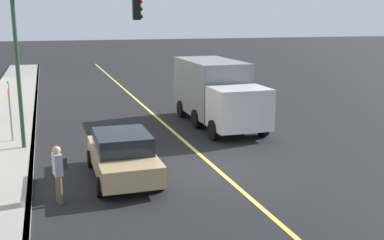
# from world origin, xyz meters

# --- Properties ---
(ground) EXTENTS (200.00, 200.00, 0.00)m
(ground) POSITION_xyz_m (0.00, 0.00, 0.00)
(ground) COLOR black
(curb_edge) EXTENTS (80.00, 0.16, 0.15)m
(curb_edge) POSITION_xyz_m (0.00, 6.29, 0.07)
(curb_edge) COLOR slate
(curb_edge) RESTS_ON ground
(lane_stripe_center) EXTENTS (80.00, 0.16, 0.01)m
(lane_stripe_center) POSITION_xyz_m (0.00, 0.00, 0.01)
(lane_stripe_center) COLOR #D8CC4C
(lane_stripe_center) RESTS_ON ground
(car_tan) EXTENTS (4.52, 2.07, 1.56)m
(car_tan) POSITION_xyz_m (0.13, 3.31, 0.80)
(car_tan) COLOR tan
(car_tan) RESTS_ON ground
(truck_gray) EXTENTS (7.40, 2.65, 3.16)m
(truck_gray) POSITION_xyz_m (6.75, -2.48, 1.67)
(truck_gray) COLOR silver
(truck_gray) RESTS_ON ground
(pedestrian_with_backpack) EXTENTS (0.44, 0.42, 1.72)m
(pedestrian_with_backpack) POSITION_xyz_m (-1.49, 5.41, 1.00)
(pedestrian_with_backpack) COLOR brown
(pedestrian_with_backpack) RESTS_ON ground
(traffic_light_mast) EXTENTS (0.28, 5.10, 6.38)m
(traffic_light_mast) POSITION_xyz_m (4.53, 4.75, 4.40)
(traffic_light_mast) COLOR #1E3823
(traffic_light_mast) RESTS_ON ground
(street_sign_post) EXTENTS (0.60, 0.08, 2.69)m
(street_sign_post) POSITION_xyz_m (5.82, 7.11, 1.59)
(street_sign_post) COLOR slate
(street_sign_post) RESTS_ON ground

